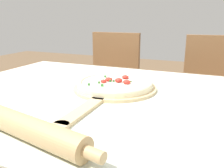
{
  "coord_description": "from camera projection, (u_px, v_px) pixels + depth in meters",
  "views": [
    {
      "loc": [
        0.33,
        -0.77,
        1.02
      ],
      "look_at": [
        -0.02,
        0.05,
        0.77
      ],
      "focal_mm": 38.0,
      "sensor_mm": 36.0,
      "label": 1
    }
  ],
  "objects": [
    {
      "name": "dining_table",
      "position": [
        111.0,
        119.0,
        0.91
      ],
      "size": [
        1.47,
        1.04,
        0.73
      ],
      "color": "brown",
      "rests_on": "ground_plane"
    },
    {
      "name": "towel_cloth",
      "position": [
        111.0,
        96.0,
        0.89
      ],
      "size": [
        1.39,
        0.96,
        0.0
      ],
      "color": "silver",
      "rests_on": "dining_table"
    },
    {
      "name": "pizza_peel",
      "position": [
        112.0,
        90.0,
        0.93
      ],
      "size": [
        0.33,
        0.57,
        0.01
      ],
      "color": "#D6B784",
      "rests_on": "towel_cloth"
    },
    {
      "name": "pizza",
      "position": [
        115.0,
        83.0,
        0.95
      ],
      "size": [
        0.3,
        0.3,
        0.04
      ],
      "color": "beige",
      "rests_on": "pizza_peel"
    },
    {
      "name": "rolling_pin",
      "position": [
        26.0,
        127.0,
        0.56
      ],
      "size": [
        0.45,
        0.13,
        0.06
      ],
      "rotation": [
        0.0,
        0.0,
        -0.2
      ],
      "color": "tan",
      "rests_on": "towel_cloth"
    },
    {
      "name": "chair_left",
      "position": [
        111.0,
        84.0,
        1.82
      ],
      "size": [
        0.4,
        0.4,
        0.91
      ],
      "rotation": [
        0.0,
        0.0,
        0.0
      ],
      "color": "brown",
      "rests_on": "ground_plane"
    },
    {
      "name": "chair_right",
      "position": [
        212.0,
        95.0,
        1.55
      ],
      "size": [
        0.44,
        0.44,
        0.91
      ],
      "rotation": [
        0.0,
        0.0,
        0.11
      ],
      "color": "brown",
      "rests_on": "ground_plane"
    }
  ]
}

